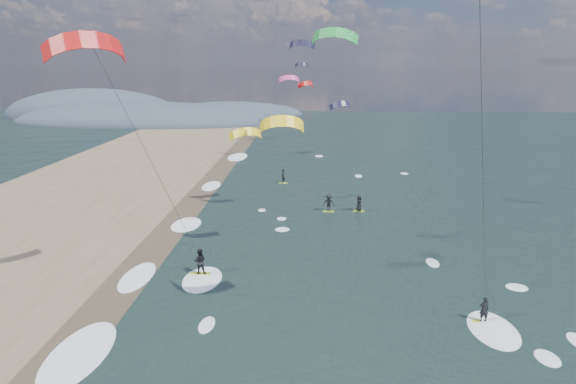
{
  "coord_description": "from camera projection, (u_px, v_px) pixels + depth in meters",
  "views": [
    {
      "loc": [
        0.29,
        -14.8,
        14.3
      ],
      "look_at": [
        -1.0,
        12.0,
        7.0
      ],
      "focal_mm": 30.0,
      "sensor_mm": 36.0,
      "label": 1
    }
  ],
  "objects": [
    {
      "name": "wet_sand_strip",
      "position": [
        99.0,
        313.0,
        28.22
      ],
      "size": [
        3.0,
        240.0,
        0.0
      ],
      "primitive_type": "cube",
      "color": "#382D23",
      "rests_on": "ground"
    },
    {
      "name": "coastal_hills",
      "position": [
        136.0,
        119.0,
        124.07
      ],
      "size": [
        80.0,
        41.0,
        15.0
      ],
      "color": "#3D4756",
      "rests_on": "ground"
    },
    {
      "name": "kitesurfer_near_a",
      "position": [
        483.0,
        75.0,
        19.22
      ],
      "size": [
        7.46,
        8.26,
        18.58
      ],
      "color": "#A2C222",
      "rests_on": "ground"
    },
    {
      "name": "kitesurfer_near_b",
      "position": [
        131.0,
        126.0,
        26.54
      ],
      "size": [
        7.22,
        9.16,
        16.22
      ],
      "color": "#A2C222",
      "rests_on": "ground"
    },
    {
      "name": "far_kitesurfers",
      "position": [
        326.0,
        197.0,
        49.27
      ],
      "size": [
        9.23,
        12.01,
        1.77
      ],
      "color": "#A2C222",
      "rests_on": "ground"
    },
    {
      "name": "bg_kite_field",
      "position": [
        304.0,
        78.0,
        63.21
      ],
      "size": [
        14.37,
        72.99,
        10.25
      ],
      "color": "#D83F8C",
      "rests_on": "ground"
    },
    {
      "name": "shoreline_surf",
      "position": [
        146.0,
        279.0,
        32.75
      ],
      "size": [
        2.4,
        79.4,
        0.11
      ],
      "color": "white",
      "rests_on": "ground"
    }
  ]
}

